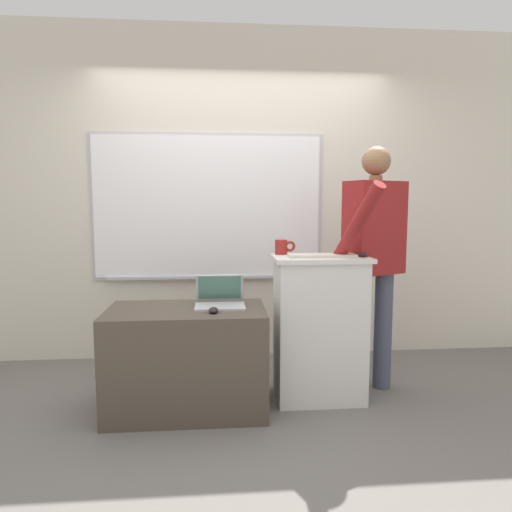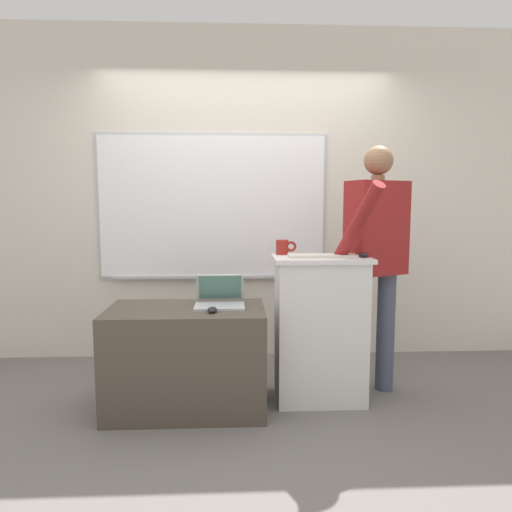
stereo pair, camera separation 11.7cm
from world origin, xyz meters
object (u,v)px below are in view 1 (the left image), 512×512
(computer_mouse_by_laptop, at_px, (214,310))
(computer_mouse_by_keyboard, at_px, (363,254))
(person_presenter, at_px, (374,252))
(wireless_keyboard, at_px, (322,256))
(side_desk, at_px, (187,359))
(laptop, at_px, (220,298))
(lectern_podium, at_px, (319,328))
(coffee_mug, at_px, (282,247))

(computer_mouse_by_laptop, bearing_deg, computer_mouse_by_keyboard, 9.72)
(person_presenter, distance_m, wireless_keyboard, 0.43)
(side_desk, relative_size, wireless_keyboard, 2.26)
(laptop, bearing_deg, side_desk, -161.38)
(lectern_podium, distance_m, side_desk, 0.93)
(lectern_podium, distance_m, laptop, 0.72)
(person_presenter, distance_m, computer_mouse_by_keyboard, 0.20)
(side_desk, xyz_separation_m, computer_mouse_by_laptop, (0.18, -0.13, 0.36))
(wireless_keyboard, height_order, computer_mouse_by_laptop, wireless_keyboard)
(lectern_podium, bearing_deg, computer_mouse_by_keyboard, -12.09)
(lectern_podium, xyz_separation_m, computer_mouse_by_keyboard, (0.28, -0.06, 0.52))
(side_desk, relative_size, computer_mouse_by_keyboard, 10.28)
(lectern_podium, height_order, side_desk, lectern_podium)
(lectern_podium, distance_m, computer_mouse_by_laptop, 0.79)
(side_desk, relative_size, computer_mouse_by_laptop, 10.28)
(side_desk, bearing_deg, computer_mouse_by_laptop, -35.63)
(computer_mouse_by_laptop, relative_size, computer_mouse_by_keyboard, 1.00)
(wireless_keyboard, bearing_deg, person_presenter, 19.60)
(computer_mouse_by_keyboard, xyz_separation_m, coffee_mug, (-0.52, 0.20, 0.04))
(computer_mouse_by_laptop, xyz_separation_m, computer_mouse_by_keyboard, (1.00, 0.17, 0.32))
(side_desk, bearing_deg, laptop, 18.62)
(side_desk, xyz_separation_m, wireless_keyboard, (0.91, 0.05, 0.67))
(computer_mouse_by_keyboard, bearing_deg, side_desk, -177.89)
(computer_mouse_by_keyboard, bearing_deg, laptop, 178.17)
(lectern_podium, xyz_separation_m, wireless_keyboard, (-0.00, -0.05, 0.51))
(lectern_podium, height_order, coffee_mug, coffee_mug)
(wireless_keyboard, height_order, coffee_mug, coffee_mug)
(wireless_keyboard, distance_m, computer_mouse_by_keyboard, 0.28)
(person_presenter, bearing_deg, laptop, 162.05)
(person_presenter, relative_size, laptop, 5.37)
(coffee_mug, bearing_deg, computer_mouse_by_keyboard, -20.72)
(person_presenter, height_order, computer_mouse_by_laptop, person_presenter)
(lectern_podium, bearing_deg, wireless_keyboard, -90.99)
(person_presenter, relative_size, coffee_mug, 12.08)
(wireless_keyboard, bearing_deg, computer_mouse_by_keyboard, -1.29)
(person_presenter, relative_size, computer_mouse_by_laptop, 17.58)
(side_desk, height_order, person_presenter, person_presenter)
(lectern_podium, relative_size, side_desk, 0.98)
(person_presenter, height_order, coffee_mug, person_presenter)
(laptop, bearing_deg, computer_mouse_by_laptop, -101.46)
(person_presenter, relative_size, computer_mouse_by_keyboard, 17.58)
(coffee_mug, bearing_deg, side_desk, -160.15)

